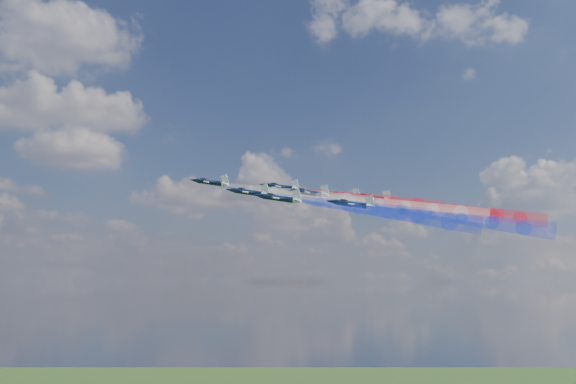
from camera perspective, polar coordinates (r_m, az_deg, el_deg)
jet_lead at (r=187.28m, az=-6.47°, el=0.80°), size 15.60×15.99×6.54m
trail_lead at (r=177.67m, az=0.78°, el=-0.16°), size 30.13×31.68×11.10m
jet_inner_left at (r=170.51m, az=-3.27°, el=-0.03°), size 15.60×15.99×6.54m
trail_inner_left at (r=162.43m, az=4.88°, el=-1.12°), size 30.13×31.68×11.10m
jet_inner_right at (r=190.61m, az=-0.61°, el=0.43°), size 15.60×15.99×6.54m
trail_inner_right at (r=183.44m, az=6.74°, el=-0.53°), size 30.13×31.68×11.10m
jet_outer_left at (r=155.89m, az=-0.76°, el=-0.52°), size 15.60×15.99×6.54m
trail_outer_left at (r=149.07m, az=8.29°, el=-1.74°), size 30.13×31.68×11.10m
jet_center_third at (r=176.24m, az=1.75°, el=-0.07°), size 15.60×15.99×6.54m
trail_center_third at (r=170.24m, az=9.78°, el=-1.12°), size 30.13×31.68×11.10m
jet_outer_right at (r=198.92m, az=4.52°, el=-0.32°), size 15.60×15.99×6.54m
trail_outer_right at (r=193.93m, az=11.67°, el=-1.24°), size 30.13×31.68×11.10m
jet_rear_left at (r=161.13m, az=5.35°, el=-1.02°), size 15.60×15.99×6.54m
trail_rear_left at (r=156.91m, az=14.24°, el=-2.18°), size 30.13×31.68×11.10m
jet_rear_right at (r=186.27m, az=6.94°, el=-0.49°), size 15.60×15.99×6.54m
trail_rear_right at (r=182.44m, az=14.62°, el=-1.48°), size 30.13×31.68×11.10m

